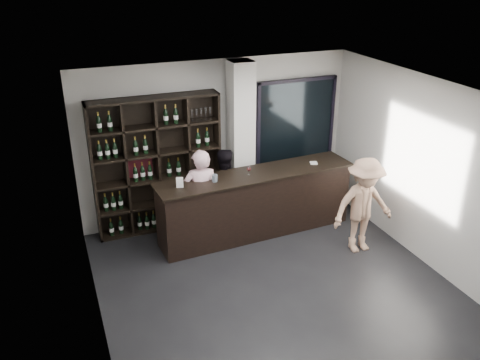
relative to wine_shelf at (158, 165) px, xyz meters
name	(u,v)px	position (x,y,z in m)	size (l,w,h in m)	color
floor	(280,293)	(1.15, -2.57, -1.20)	(5.00, 5.50, 0.01)	black
wine_shelf	(158,165)	(0.00, 0.00, 0.00)	(2.20, 0.35, 2.40)	black
structural_column	(241,143)	(1.50, -0.10, 0.25)	(0.40, 0.40, 2.90)	silver
glass_panel	(295,133)	(2.70, 0.12, 0.20)	(1.60, 0.08, 2.10)	black
tasting_counter	(256,203)	(1.50, -0.82, -0.62)	(3.48, 0.72, 1.15)	black
taster_pink	(201,197)	(0.55, -0.72, -0.37)	(0.60, 0.40, 1.66)	beige
taster_black	(223,189)	(1.05, -0.39, -0.46)	(0.72, 0.56, 1.48)	black
customer	(363,206)	(2.89, -1.95, -0.39)	(1.05, 0.60, 1.63)	tan
wine_glass	(249,170)	(1.35, -0.84, 0.03)	(0.07, 0.07, 0.18)	white
spit_cup	(215,178)	(0.74, -0.88, 0.01)	(0.09, 0.09, 0.12)	#99A9BA
napkin_stack	(314,163)	(2.61, -0.79, -0.04)	(0.12, 0.12, 0.02)	white
card_stand	(180,182)	(0.15, -0.89, 0.03)	(0.11, 0.05, 0.16)	white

